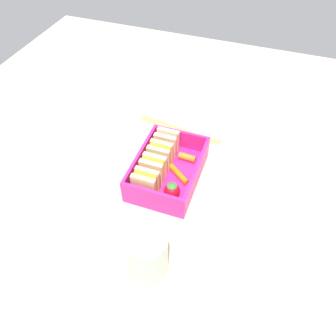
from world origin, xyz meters
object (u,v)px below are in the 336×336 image
(strawberry_far_left, at_px, (172,191))
(chopstick_pair, at_px, (179,129))
(carrot_stick_far_left, at_px, (187,157))
(folded_napkin, at_px, (250,202))
(carrot_stick_left, at_px, (179,174))
(sandwich_center_right, at_px, (167,142))
(sandwich_left, at_px, (146,183))
(sandwich_center, at_px, (160,155))
(sandwich_center_left, at_px, (153,168))
(drinking_glass, at_px, (147,255))

(strawberry_far_left, bearing_deg, chopstick_pair, 13.93)
(carrot_stick_far_left, relative_size, folded_napkin, 0.26)
(carrot_stick_left, bearing_deg, sandwich_center_right, 37.62)
(sandwich_left, bearing_deg, sandwich_center, 0.00)
(chopstick_pair, bearing_deg, carrot_stick_left, -162.79)
(sandwich_center, distance_m, folded_napkin, 0.20)
(sandwich_left, distance_m, sandwich_center_left, 0.04)
(strawberry_far_left, height_order, chopstick_pair, strawberry_far_left)
(sandwich_center_left, distance_m, drinking_glass, 0.18)
(chopstick_pair, relative_size, folded_napkin, 1.49)
(sandwich_center_right, distance_m, chopstick_pair, 0.09)
(sandwich_center, distance_m, drinking_glass, 0.22)
(carrot_stick_left, bearing_deg, sandwich_center_left, 111.47)
(chopstick_pair, bearing_deg, sandwich_center_right, 179.68)
(carrot_stick_left, relative_size, chopstick_pair, 0.27)
(carrot_stick_far_left, bearing_deg, folded_napkin, -112.07)
(sandwich_left, relative_size, chopstick_pair, 0.25)
(carrot_stick_far_left, bearing_deg, chopstick_pair, 26.24)
(sandwich_center_left, relative_size, chopstick_pair, 0.25)
(strawberry_far_left, relative_size, carrot_stick_far_left, 1.03)
(sandwich_center_right, bearing_deg, strawberry_far_left, -155.84)
(sandwich_center, xyz_separation_m, carrot_stick_left, (-0.02, -0.05, -0.02))
(sandwich_left, relative_size, sandwich_center, 1.00)
(sandwich_center, relative_size, carrot_stick_far_left, 1.45)
(strawberry_far_left, distance_m, carrot_stick_left, 0.05)
(sandwich_center, relative_size, sandwich_center_right, 1.00)
(sandwich_center, distance_m, chopstick_pair, 0.13)
(carrot_stick_far_left, bearing_deg, sandwich_center, 121.17)
(sandwich_left, xyz_separation_m, sandwich_center_left, (0.04, 0.00, 0.00))
(sandwich_center_left, relative_size, carrot_stick_far_left, 1.45)
(sandwich_center_left, height_order, strawberry_far_left, sandwich_center_left)
(carrot_stick_left, distance_m, drinking_glass, 0.20)
(folded_napkin, bearing_deg, sandwich_center_left, 92.88)
(sandwich_center, height_order, drinking_glass, drinking_glass)
(sandwich_center_left, distance_m, folded_napkin, 0.19)
(carrot_stick_left, bearing_deg, strawberry_far_left, -176.01)
(carrot_stick_far_left, bearing_deg, drinking_glass, -177.52)
(carrot_stick_left, bearing_deg, sandwich_center, 65.67)
(sandwich_left, distance_m, carrot_stick_far_left, 0.12)
(carrot_stick_left, bearing_deg, folded_napkin, -93.29)
(sandwich_left, distance_m, chopstick_pair, 0.20)
(sandwich_center_right, height_order, drinking_glass, drinking_glass)
(carrot_stick_far_left, distance_m, folded_napkin, 0.15)
(carrot_stick_left, relative_size, folded_napkin, 0.40)
(strawberry_far_left, bearing_deg, sandwich_center, 34.69)
(carrot_stick_far_left, xyz_separation_m, drinking_glass, (-0.24, -0.01, 0.03))
(carrot_stick_left, distance_m, folded_napkin, 0.15)
(sandwich_center, bearing_deg, folded_napkin, -98.64)
(sandwich_center_left, bearing_deg, carrot_stick_left, -68.53)
(sandwich_left, distance_m, folded_napkin, 0.20)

